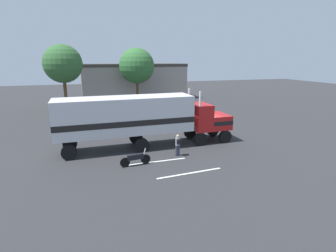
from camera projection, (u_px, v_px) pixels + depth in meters
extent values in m
plane|color=#2D2D30|center=(202.00, 141.00, 23.09)|extent=(120.00, 120.00, 0.00)
cube|color=silver|center=(155.00, 162.00, 18.39)|extent=(4.40, 0.24, 0.01)
cube|color=silver|center=(190.00, 173.00, 16.54)|extent=(4.40, 0.47, 0.01)
cube|color=#B21919|center=(216.00, 121.00, 23.08)|extent=(1.85, 2.54, 1.20)
cube|color=#B21919|center=(200.00, 117.00, 22.47)|extent=(1.46, 2.53, 2.20)
cube|color=silver|center=(226.00, 120.00, 23.37)|extent=(0.13, 2.10, 1.08)
cube|color=black|center=(216.00, 120.00, 23.07)|extent=(1.86, 2.58, 0.36)
cylinder|color=silver|center=(189.00, 108.00, 23.16)|extent=(0.18, 0.18, 3.40)
cylinder|color=silver|center=(200.00, 112.00, 21.14)|extent=(0.18, 0.18, 3.40)
cube|color=silver|center=(125.00, 115.00, 20.38)|extent=(10.55, 2.83, 2.80)
cube|color=black|center=(126.00, 120.00, 20.48)|extent=(10.56, 2.87, 0.44)
cylinder|color=silver|center=(198.00, 127.00, 24.10)|extent=(1.31, 0.67, 0.64)
cylinder|color=black|center=(213.00, 130.00, 24.47)|extent=(1.11, 0.32, 1.10)
cylinder|color=black|center=(225.00, 137.00, 22.44)|extent=(1.11, 0.32, 1.10)
cylinder|color=black|center=(190.00, 132.00, 23.76)|extent=(1.11, 0.32, 1.10)
cylinder|color=black|center=(201.00, 139.00, 21.74)|extent=(1.11, 0.32, 1.10)
cylinder|color=black|center=(136.00, 137.00, 22.24)|extent=(1.11, 0.32, 1.10)
cylinder|color=black|center=(142.00, 145.00, 20.22)|extent=(1.11, 0.32, 1.10)
cylinder|color=black|center=(70.00, 143.00, 20.62)|extent=(1.11, 0.32, 1.10)
cylinder|color=black|center=(69.00, 153.00, 18.60)|extent=(1.11, 0.32, 1.10)
cylinder|color=#2D3347|center=(177.00, 151.00, 19.44)|extent=(0.18, 0.18, 0.82)
cylinder|color=#2D3347|center=(179.00, 150.00, 19.48)|extent=(0.18, 0.18, 0.82)
cylinder|color=gray|center=(178.00, 141.00, 19.29)|extent=(0.34, 0.34, 0.58)
sphere|color=tan|center=(178.00, 136.00, 19.19)|extent=(0.23, 0.23, 0.23)
cube|color=black|center=(179.00, 142.00, 19.10)|extent=(0.26, 0.16, 0.36)
cube|color=#B7B7BC|center=(108.00, 115.00, 30.44)|extent=(4.67, 2.62, 0.70)
cube|color=#1E232D|center=(109.00, 110.00, 30.30)|extent=(2.38, 2.03, 0.55)
cylinder|color=black|center=(94.00, 120.00, 29.62)|extent=(0.67, 0.34, 0.64)
cylinder|color=black|center=(96.00, 117.00, 31.12)|extent=(0.67, 0.34, 0.64)
cylinder|color=black|center=(121.00, 119.00, 29.92)|extent=(0.67, 0.34, 0.64)
cylinder|color=black|center=(122.00, 116.00, 31.42)|extent=(0.67, 0.34, 0.64)
cylinder|color=black|center=(146.00, 159.00, 18.00)|extent=(0.67, 0.18, 0.66)
cylinder|color=black|center=(125.00, 162.00, 17.41)|extent=(0.67, 0.18, 0.66)
cube|color=black|center=(135.00, 157.00, 17.63)|extent=(1.12, 0.38, 0.36)
cylinder|color=silver|center=(144.00, 153.00, 17.84)|extent=(0.29, 0.11, 0.69)
cylinder|color=brown|center=(66.00, 94.00, 35.92)|extent=(0.44, 0.44, 4.58)
sphere|color=#315F2F|center=(63.00, 64.00, 34.92)|extent=(5.08, 5.08, 5.08)
cylinder|color=brown|center=(137.00, 91.00, 41.25)|extent=(0.44, 0.44, 4.09)
sphere|color=#316832|center=(137.00, 66.00, 40.28)|extent=(5.36, 5.36, 5.36)
cube|color=#9E938C|center=(134.00, 82.00, 46.42)|extent=(17.83, 6.39, 6.18)
cube|color=#3F3833|center=(134.00, 65.00, 45.72)|extent=(17.94, 6.49, 0.50)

